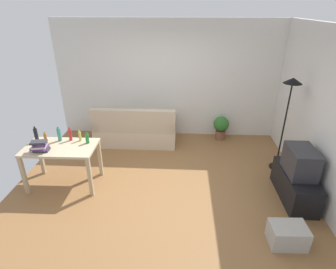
{
  "coord_description": "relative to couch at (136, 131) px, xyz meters",
  "views": [
    {
      "loc": [
        0.37,
        -4.07,
        2.95
      ],
      "look_at": [
        0.1,
        0.5,
        0.75
      ],
      "focal_mm": 29.09,
      "sensor_mm": 36.0,
      "label": 1
    }
  ],
  "objects": [
    {
      "name": "bottle_red",
      "position": [
        -0.9,
        -1.45,
        0.56
      ],
      "size": [
        0.05,
        0.05,
        0.25
      ],
      "color": "#AD2323",
      "rests_on": "desk"
    },
    {
      "name": "tv_stand",
      "position": [
        2.96,
        -1.85,
        -0.07
      ],
      "size": [
        0.44,
        1.1,
        0.48
      ],
      "rotation": [
        0.0,
        0.0,
        1.57
      ],
      "color": "black",
      "rests_on": "ground_plane"
    },
    {
      "name": "wall_rear",
      "position": [
        0.71,
        0.61,
        1.04
      ],
      "size": [
        5.2,
        0.1,
        2.7
      ],
      "primitive_type": "cube",
      "color": "silver",
      "rests_on": "ground_plane"
    },
    {
      "name": "desk",
      "position": [
        -1.0,
        -1.68,
        0.34
      ],
      "size": [
        1.21,
        0.72,
        0.76
      ],
      "rotation": [
        0.0,
        0.0,
        0.02
      ],
      "color": "#C6B28E",
      "rests_on": "ground_plane"
    },
    {
      "name": "bottle_tall",
      "position": [
        -1.09,
        -1.47,
        0.57
      ],
      "size": [
        0.06,
        0.06,
        0.27
      ],
      "color": "teal",
      "rests_on": "desk"
    },
    {
      "name": "bottle_green",
      "position": [
        -0.57,
        -1.54,
        0.54
      ],
      "size": [
        0.06,
        0.06,
        0.2
      ],
      "color": "#1E722D",
      "rests_on": "desk"
    },
    {
      "name": "bottle_squat",
      "position": [
        -0.73,
        -1.45,
        0.54
      ],
      "size": [
        0.05,
        0.05,
        0.21
      ],
      "color": "#BCB24C",
      "rests_on": "desk"
    },
    {
      "name": "couch",
      "position": [
        0.0,
        0.0,
        0.0
      ],
      "size": [
        1.83,
        0.84,
        0.92
      ],
      "rotation": [
        0.0,
        0.0,
        3.14
      ],
      "color": "beige",
      "rests_on": "ground_plane"
    },
    {
      "name": "book_stack",
      "position": [
        -1.25,
        -1.86,
        0.55
      ],
      "size": [
        0.28,
        0.21,
        0.19
      ],
      "color": "#333338",
      "rests_on": "desk"
    },
    {
      "name": "wall_right",
      "position": [
        3.31,
        -1.59,
        1.04
      ],
      "size": [
        0.1,
        4.4,
        2.7
      ],
      "primitive_type": "cube",
      "color": "silver",
      "rests_on": "ground_plane"
    },
    {
      "name": "bottle_dark",
      "position": [
        -1.47,
        -1.54,
        0.58
      ],
      "size": [
        0.06,
        0.06,
        0.29
      ],
      "color": "black",
      "rests_on": "desk"
    },
    {
      "name": "bottle_amber",
      "position": [
        -1.28,
        -1.58,
        0.55
      ],
      "size": [
        0.05,
        0.05,
        0.22
      ],
      "color": "#9E6019",
      "rests_on": "desk"
    },
    {
      "name": "torchiere_lamp",
      "position": [
        2.96,
        -0.92,
        1.11
      ],
      "size": [
        0.32,
        0.32,
        1.81
      ],
      "color": "black",
      "rests_on": "ground_plane"
    },
    {
      "name": "storage_box",
      "position": [
        2.52,
        -2.86,
        -0.16
      ],
      "size": [
        0.49,
        0.36,
        0.3
      ],
      "primitive_type": "cube",
      "rotation": [
        0.0,
        0.0,
        0.04
      ],
      "color": "#A8A399",
      "rests_on": "ground_plane"
    },
    {
      "name": "ground_plane",
      "position": [
        0.71,
        -1.59,
        -0.32
      ],
      "size": [
        5.2,
        4.4,
        0.02
      ],
      "primitive_type": "cube",
      "color": "olive"
    },
    {
      "name": "potted_plant",
      "position": [
        1.99,
        0.31,
        0.02
      ],
      "size": [
        0.36,
        0.36,
        0.57
      ],
      "color": "brown",
      "rests_on": "ground_plane"
    },
    {
      "name": "tv",
      "position": [
        2.96,
        -1.85,
        0.39
      ],
      "size": [
        0.41,
        0.6,
        0.44
      ],
      "rotation": [
        0.0,
        0.0,
        1.57
      ],
      "color": "#2D2D33",
      "rests_on": "tv_stand"
    }
  ]
}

